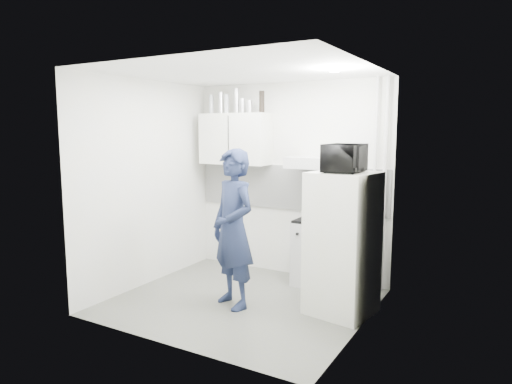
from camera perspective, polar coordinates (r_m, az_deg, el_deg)
The scene contains 24 objects.
floor at distance 5.43m, azimuth -1.84°, elevation -13.54°, with size 2.80×2.80×0.00m, color #5A5C51.
ceiling at distance 5.10m, azimuth -1.97°, elevation 14.81°, with size 2.80×2.80×0.00m, color white.
wall_back at distance 6.20m, azimuth 4.17°, elevation 1.51°, with size 2.80×2.80×0.00m, color silver.
wall_left at distance 5.96m, azimuth -13.45°, elevation 1.06°, with size 2.60×2.60×0.00m, color silver.
wall_right at distance 4.54m, azimuth 13.32°, elevation -0.99°, with size 2.60×2.60×0.00m, color silver.
person at distance 5.08m, azimuth -2.86°, elevation -4.60°, with size 0.65×0.42×1.77m, color #1A2340.
stove at distance 5.93m, azimuth 7.55°, elevation -7.58°, with size 0.51×0.51×0.82m, color beige.
fridge at distance 5.00m, azimuth 10.76°, elevation -6.34°, with size 0.64×0.64×1.54m, color silver.
stove_top at distance 5.84m, azimuth 7.63°, elevation -3.55°, with size 0.49×0.49×0.03m, color black.
saucepan at distance 5.86m, azimuth 8.31°, elevation -2.86°, with size 0.18×0.18×0.10m, color silver.
microwave at distance 4.86m, azimuth 11.03°, elevation 4.18°, with size 0.36×0.53×0.29m, color black.
bottle_a at distance 6.60m, azimuth -5.62°, elevation 10.85°, with size 0.06×0.06×0.27m, color #B2B7BC.
bottle_b at distance 6.51m, azimuth -4.44°, elevation 11.03°, with size 0.08×0.08×0.29m, color silver.
bottle_c at distance 6.46m, azimuth -3.71°, elevation 10.92°, with size 0.06×0.06×0.26m, color #B2B7BC.
bottle_d at distance 6.37m, azimuth -2.47°, elevation 11.30°, with size 0.08×0.08×0.33m, color silver.
canister_a at distance 6.32m, azimuth -1.76°, elevation 10.71°, with size 0.08×0.08×0.20m, color silver.
canister_b at distance 6.26m, azimuth -0.86°, elevation 10.62°, with size 0.09×0.09×0.17m, color silver.
bottle_e at distance 6.17m, azimuth 0.73°, elevation 11.20°, with size 0.07×0.07×0.29m, color black.
upper_cabinet at distance 6.37m, azimuth -2.60°, elevation 6.65°, with size 1.00×0.35×0.70m, color silver.
range_hood at distance 5.76m, azimuth 7.17°, elevation 3.69°, with size 0.60×0.50×0.14m, color beige.
backsplash at distance 6.20m, azimuth 4.10°, elevation 0.57°, with size 2.74×0.03×0.60m, color white.
pipe_a at distance 5.68m, azimuth 15.72°, elevation 0.67°, with size 0.05×0.05×2.60m, color beige.
pipe_b at distance 5.71m, azimuth 14.55°, elevation 0.74°, with size 0.04×0.04×2.60m, color beige.
ceiling_spot_fixture at distance 4.84m, azimuth 9.81°, elevation 14.73°, with size 0.10×0.10×0.02m, color white.
Camera 1 is at (2.66, -4.31, 1.98)m, focal length 32.00 mm.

